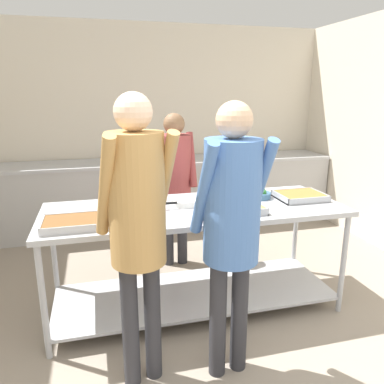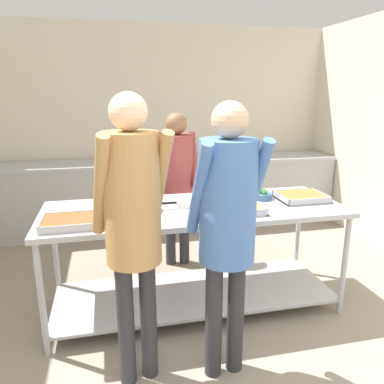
% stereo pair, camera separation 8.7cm
% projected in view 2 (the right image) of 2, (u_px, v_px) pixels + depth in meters
% --- Properties ---
extents(wall_rear, '(5.01, 0.06, 2.65)m').
position_uv_depth(wall_rear, '(153.00, 126.00, 5.15)').
color(wall_rear, beige).
rests_on(wall_rear, ground_plane).
extents(back_counter, '(4.85, 0.65, 0.91)m').
position_uv_depth(back_counter, '(158.00, 193.00, 5.02)').
color(back_counter, '#A8A8A8').
rests_on(back_counter, ground_plane).
extents(serving_counter, '(2.40, 0.86, 0.89)m').
position_uv_depth(serving_counter, '(195.00, 240.00, 3.08)').
color(serving_counter, '#ADAFB5').
rests_on(serving_counter, ground_plane).
extents(serving_tray_vegetables, '(0.44, 0.31, 0.05)m').
position_uv_depth(serving_tray_vegetables, '(74.00, 222.00, 2.60)').
color(serving_tray_vegetables, '#ADAFB5').
rests_on(serving_tray_vegetables, serving_counter).
extents(sauce_pan, '(0.44, 0.30, 0.06)m').
position_uv_depth(sauce_pan, '(140.00, 207.00, 2.90)').
color(sauce_pan, '#ADAFB5').
rests_on(sauce_pan, serving_counter).
extents(plate_stack, '(0.25, 0.25, 0.05)m').
position_uv_depth(plate_stack, '(185.00, 202.00, 3.07)').
color(plate_stack, white).
rests_on(plate_stack, serving_counter).
extents(serving_tray_roast, '(0.38, 0.28, 0.05)m').
position_uv_depth(serving_tray_roast, '(238.00, 209.00, 2.87)').
color(serving_tray_roast, '#ADAFB5').
rests_on(serving_tray_roast, serving_counter).
extents(broccoli_bowl, '(0.19, 0.19, 0.09)m').
position_uv_depth(broccoli_bowl, '(261.00, 195.00, 3.23)').
color(broccoli_bowl, '#3D668C').
rests_on(broccoli_bowl, serving_counter).
extents(serving_tray_greens, '(0.39, 0.32, 0.05)m').
position_uv_depth(serving_tray_greens, '(301.00, 197.00, 3.20)').
color(serving_tray_greens, '#ADAFB5').
rests_on(serving_tray_greens, serving_counter).
extents(guest_serving_left, '(0.46, 0.37, 1.74)m').
position_uv_depth(guest_serving_left, '(227.00, 215.00, 2.20)').
color(guest_serving_left, '#2D2D33').
rests_on(guest_serving_left, ground_plane).
extents(guest_serving_right, '(0.48, 0.42, 1.79)m').
position_uv_depth(guest_serving_right, '(133.00, 212.00, 2.13)').
color(guest_serving_right, '#2D2D33').
rests_on(guest_serving_right, ground_plane).
extents(cook_behind_counter, '(0.43, 0.33, 1.58)m').
position_uv_depth(cook_behind_counter, '(177.00, 174.00, 3.77)').
color(cook_behind_counter, '#2D2D33').
rests_on(cook_behind_counter, ground_plane).
extents(water_bottle, '(0.06, 0.06, 0.27)m').
position_uv_depth(water_bottle, '(252.00, 148.00, 5.07)').
color(water_bottle, silver).
rests_on(water_bottle, back_counter).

